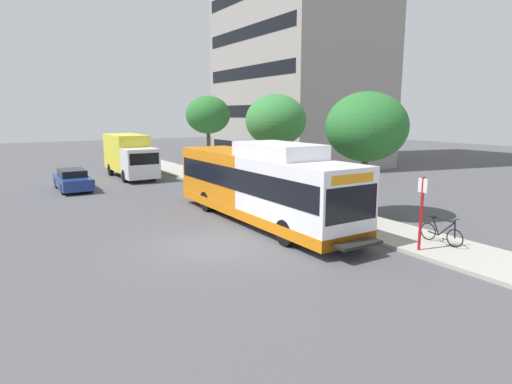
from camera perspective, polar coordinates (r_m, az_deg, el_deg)
name	(u,v)px	position (r m, az deg, el deg)	size (l,w,h in m)	color
ground_plane	(142,207)	(23.37, -14.91, -1.95)	(120.00, 120.00, 0.00)	#4C4C51
sidewalk_curb	(273,198)	(24.56, 2.30, -0.84)	(3.00, 56.00, 0.14)	#A8A399
transit_bus	(261,185)	(19.23, 0.62, 0.96)	(2.58, 12.25, 3.65)	white
bus_stop_sign_pole	(422,208)	(15.87, 21.15, -1.99)	(0.10, 0.36, 2.60)	red
bicycle_parked	(441,232)	(17.22, 23.42, -4.94)	(0.52, 1.76, 1.02)	black
street_tree_near_stop	(367,127)	(20.37, 14.49, 8.36)	(3.73, 3.73, 5.71)	#4C3823
street_tree_mid_block	(276,121)	(25.96, 2.64, 9.45)	(3.62, 3.62, 5.85)	#4C3823
street_tree_far_block	(208,115)	(33.88, -6.40, 10.14)	(3.42, 3.42, 6.07)	#4C3823
parked_car_far_lane	(73,180)	(29.93, -23.19, 1.51)	(1.80, 4.50, 1.33)	navy
box_truck_background	(130,155)	(34.20, -16.46, 4.76)	(2.32, 7.01, 3.25)	silver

